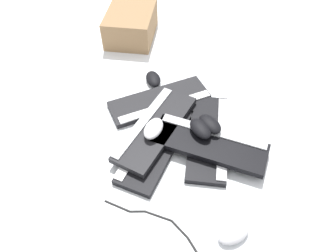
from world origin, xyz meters
TOP-DOWN VIEW (x-y plane):
  - ground_plane at (0.00, 0.00)m, footprint 3.20×3.20m
  - keyboard_0 at (0.20, -0.00)m, footprint 0.23×0.46m
  - keyboard_1 at (-0.03, 0.07)m, footprint 0.44×0.38m
  - keyboard_2 at (-0.04, -0.15)m, footprint 0.46×0.29m
  - keyboard_3 at (-0.10, -0.13)m, footprint 0.37×0.45m
  - keyboard_4 at (0.03, 0.05)m, footprint 0.43×0.40m
  - mouse_0 at (-0.44, -0.10)m, footprint 0.09×0.12m
  - mouse_1 at (0.35, 0.00)m, footprint 0.11×0.07m
  - mouse_2 at (-0.05, -0.11)m, footprint 0.12×0.10m
  - mouse_3 at (-0.03, -0.15)m, footprint 0.13×0.10m
  - mouse_4 at (-0.01, 0.07)m, footprint 0.13×0.12m
  - cable_0 at (0.04, -0.10)m, footprint 0.30×0.29m
  - cardboard_box at (0.75, 0.04)m, footprint 0.38×0.33m

SIDE VIEW (x-z plane):
  - ground_plane at x=0.00m, z-range 0.00..0.00m
  - cable_0 at x=0.04m, z-range 0.00..0.01m
  - keyboard_0 at x=0.20m, z-range 0.00..0.03m
  - keyboard_1 at x=-0.03m, z-range 0.00..0.03m
  - keyboard_2 at x=-0.04m, z-range 0.00..0.03m
  - mouse_0 at x=-0.44m, z-range 0.00..0.04m
  - mouse_1 at x=0.35m, z-range 0.00..0.04m
  - keyboard_3 at x=-0.10m, z-range 0.03..0.06m
  - keyboard_4 at x=0.03m, z-range 0.03..0.06m
  - cardboard_box at x=0.75m, z-range 0.00..0.15m
  - mouse_2 at x=-0.05m, z-range 0.06..0.10m
  - mouse_3 at x=-0.03m, z-range 0.06..0.10m
  - mouse_4 at x=-0.01m, z-range 0.06..0.10m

